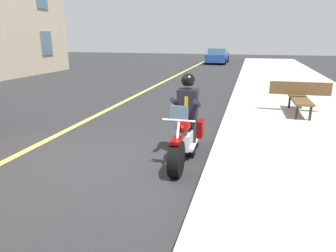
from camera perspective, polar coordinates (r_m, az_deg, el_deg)
ground_plane at (r=6.21m, az=-11.76°, el=-6.81°), size 80.00×80.00×0.00m
lane_center_stripe at (r=7.30m, az=-25.97°, el=-4.56°), size 60.00×0.16×0.01m
motorcycle_main at (r=6.13m, az=3.33°, el=-2.25°), size 2.21×0.61×1.26m
rider_main at (r=6.15m, az=3.73°, el=3.47°), size 0.63×0.55×1.74m
car_silver at (r=29.72m, az=9.42°, el=13.05°), size 4.60×1.92×1.40m
bench_sidewalk at (r=10.08m, az=23.83°, el=5.39°), size 1.81×1.80×0.95m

